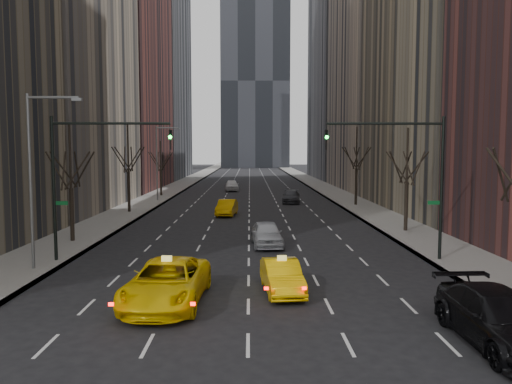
{
  "coord_description": "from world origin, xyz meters",
  "views": [
    {
      "loc": [
        0.06,
        -15.66,
        6.3
      ],
      "look_at": [
        0.48,
        17.42,
        3.5
      ],
      "focal_mm": 35.0,
      "sensor_mm": 36.0,
      "label": 1
    }
  ],
  "objects_px": {
    "taxi_suv": "(167,283)",
    "silver_sedan_ahead": "(267,234)",
    "taxi_sedan": "(282,276)",
    "parked_suv_black": "(499,318)"
  },
  "relations": [
    {
      "from": "parked_suv_black",
      "to": "taxi_suv",
      "type": "bearing_deg",
      "value": 157.04
    },
    {
      "from": "taxi_sedan",
      "to": "silver_sedan_ahead",
      "type": "xyz_separation_m",
      "value": [
        -0.31,
        10.73,
        0.09
      ]
    },
    {
      "from": "taxi_sedan",
      "to": "silver_sedan_ahead",
      "type": "relative_size",
      "value": 0.92
    },
    {
      "from": "taxi_suv",
      "to": "silver_sedan_ahead",
      "type": "relative_size",
      "value": 1.35
    },
    {
      "from": "taxi_suv",
      "to": "taxi_sedan",
      "type": "bearing_deg",
      "value": 21.46
    },
    {
      "from": "taxi_sedan",
      "to": "parked_suv_black",
      "type": "bearing_deg",
      "value": -47.72
    },
    {
      "from": "taxi_sedan",
      "to": "silver_sedan_ahead",
      "type": "height_order",
      "value": "silver_sedan_ahead"
    },
    {
      "from": "taxi_sedan",
      "to": "silver_sedan_ahead",
      "type": "distance_m",
      "value": 10.73
    },
    {
      "from": "taxi_suv",
      "to": "taxi_sedan",
      "type": "height_order",
      "value": "taxi_suv"
    },
    {
      "from": "taxi_suv",
      "to": "silver_sedan_ahead",
      "type": "bearing_deg",
      "value": 72.87
    }
  ]
}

